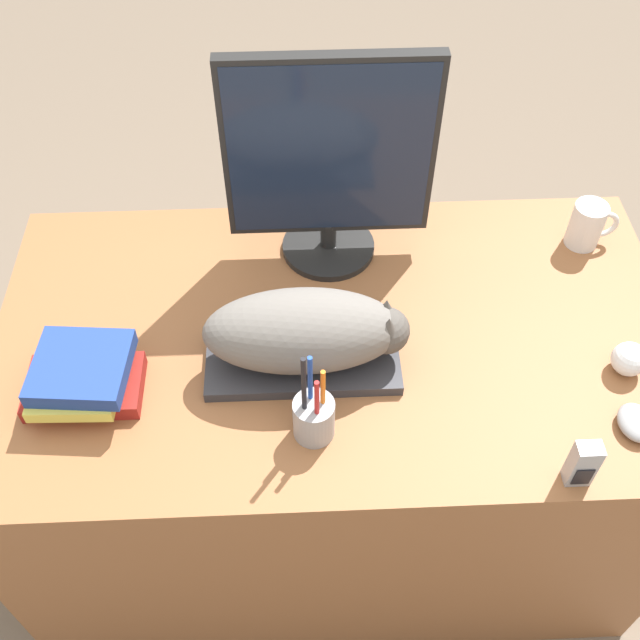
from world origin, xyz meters
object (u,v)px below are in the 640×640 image
(keyboard, at_px, (303,360))
(cat, at_px, (308,331))
(baseball, at_px, (629,359))
(phone, at_px, (583,464))
(computer_mouse, at_px, (637,423))
(pen_cup, at_px, (314,416))
(coffee_mug, at_px, (588,225))
(book_stack, at_px, (82,378))
(monitor, at_px, (329,160))

(keyboard, xyz_separation_m, cat, (0.01, 0.00, 0.09))
(baseball, bearing_deg, phone, -124.50)
(keyboard, xyz_separation_m, phone, (0.48, -0.28, 0.04))
(computer_mouse, relative_size, pen_cup, 0.37)
(keyboard, relative_size, coffee_mug, 3.44)
(computer_mouse, relative_size, baseball, 1.26)
(book_stack, bearing_deg, computer_mouse, -6.85)
(phone, bearing_deg, coffee_mug, 73.67)
(coffee_mug, xyz_separation_m, pen_cup, (-0.63, -0.48, -0.00))
(keyboard, distance_m, monitor, 0.41)
(cat, xyz_separation_m, pen_cup, (0.00, -0.16, -0.05))
(pen_cup, distance_m, phone, 0.47)
(baseball, bearing_deg, pen_cup, -169.40)
(monitor, bearing_deg, keyboard, -101.86)
(coffee_mug, distance_m, book_stack, 1.13)
(keyboard, bearing_deg, coffee_mug, 26.21)
(keyboard, bearing_deg, pen_cup, -84.33)
(monitor, height_order, coffee_mug, monitor)
(monitor, relative_size, phone, 4.55)
(coffee_mug, distance_m, baseball, 0.36)
(book_stack, bearing_deg, monitor, 37.57)
(cat, relative_size, computer_mouse, 4.59)
(cat, relative_size, book_stack, 1.80)
(keyboard, bearing_deg, cat, 0.00)
(cat, height_order, phone, cat)
(pen_cup, bearing_deg, cat, 91.27)
(pen_cup, bearing_deg, keyboard, 95.67)
(cat, bearing_deg, monitor, 80.26)
(cat, height_order, monitor, monitor)
(pen_cup, distance_m, baseball, 0.63)
(monitor, xyz_separation_m, book_stack, (-0.49, -0.37, -0.21))
(cat, height_order, coffee_mug, cat)
(keyboard, distance_m, coffee_mug, 0.73)
(cat, bearing_deg, book_stack, -173.00)
(computer_mouse, xyz_separation_m, phone, (-0.14, -0.10, 0.04))
(keyboard, relative_size, baseball, 5.57)
(baseball, height_order, book_stack, book_stack)
(book_stack, bearing_deg, pen_cup, -13.76)
(keyboard, height_order, monitor, monitor)
(pen_cup, height_order, phone, pen_cup)
(monitor, height_order, baseball, monitor)
(monitor, height_order, book_stack, monitor)
(monitor, bearing_deg, phone, -55.77)
(pen_cup, relative_size, phone, 2.16)
(monitor, xyz_separation_m, baseball, (0.57, -0.36, -0.22))
(keyboard, height_order, computer_mouse, computer_mouse)
(cat, xyz_separation_m, phone, (0.46, -0.28, -0.05))
(book_stack, bearing_deg, keyboard, 7.20)
(keyboard, xyz_separation_m, book_stack, (-0.42, -0.05, 0.04))
(baseball, bearing_deg, book_stack, -179.48)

